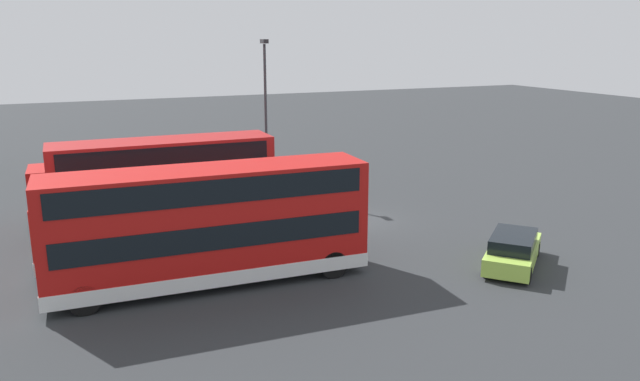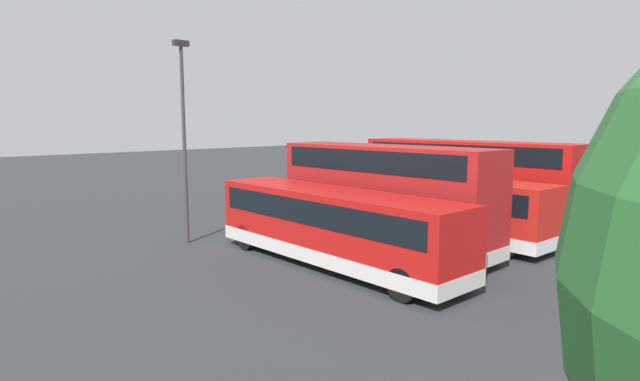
{
  "view_description": "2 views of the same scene",
  "coord_description": "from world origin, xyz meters",
  "px_view_note": "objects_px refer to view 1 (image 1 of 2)",
  "views": [
    {
      "loc": [
        -27.21,
        14.01,
        9.27
      ],
      "look_at": [
        -0.14,
        2.16,
        1.86
      ],
      "focal_mm": 34.58,
      "sensor_mm": 36.0,
      "label": 1
    },
    {
      "loc": [
        19.09,
        23.23,
        5.56
      ],
      "look_at": [
        -0.45,
        2.63,
        1.72
      ],
      "focal_mm": 28.61,
      "sensor_mm": 36.0,
      "label": 2
    }
  ],
  "objects_px": {
    "car_hatchback_silver": "(513,250)",
    "lamp_post_tall": "(266,106)",
    "bus_single_deck_fourth": "(149,185)",
    "bus_double_decker_near_end": "(210,223)",
    "bus_single_deck_second": "(173,222)",
    "bus_double_decker_third": "(165,183)"
  },
  "relations": [
    {
      "from": "bus_single_deck_second",
      "to": "car_hatchback_silver",
      "type": "height_order",
      "value": "bus_single_deck_second"
    },
    {
      "from": "bus_double_decker_near_end",
      "to": "lamp_post_tall",
      "type": "relative_size",
      "value": 1.33
    },
    {
      "from": "bus_double_decker_third",
      "to": "lamp_post_tall",
      "type": "xyz_separation_m",
      "value": [
        5.62,
        -7.05,
        2.81
      ]
    },
    {
      "from": "bus_double_decker_third",
      "to": "car_hatchback_silver",
      "type": "relative_size",
      "value": 2.28
    },
    {
      "from": "bus_double_decker_near_end",
      "to": "lamp_post_tall",
      "type": "distance_m",
      "value": 14.77
    },
    {
      "from": "bus_double_decker_third",
      "to": "lamp_post_tall",
      "type": "distance_m",
      "value": 9.44
    },
    {
      "from": "lamp_post_tall",
      "to": "bus_single_deck_fourth",
      "type": "bearing_deg",
      "value": 106.71
    },
    {
      "from": "bus_single_deck_second",
      "to": "car_hatchback_silver",
      "type": "distance_m",
      "value": 14.3
    },
    {
      "from": "bus_double_decker_near_end",
      "to": "car_hatchback_silver",
      "type": "distance_m",
      "value": 12.41
    },
    {
      "from": "bus_double_decker_near_end",
      "to": "lamp_post_tall",
      "type": "xyz_separation_m",
      "value": [
        12.89,
        -6.66,
        2.8
      ]
    },
    {
      "from": "bus_double_decker_third",
      "to": "bus_single_deck_fourth",
      "type": "distance_m",
      "value": 3.53
    },
    {
      "from": "car_hatchback_silver",
      "to": "bus_single_deck_fourth",
      "type": "bearing_deg",
      "value": 42.15
    },
    {
      "from": "lamp_post_tall",
      "to": "bus_single_deck_second",
      "type": "bearing_deg",
      "value": 141.75
    },
    {
      "from": "bus_single_deck_second",
      "to": "lamp_post_tall",
      "type": "relative_size",
      "value": 1.21
    },
    {
      "from": "bus_double_decker_near_end",
      "to": "bus_double_decker_third",
      "type": "xyz_separation_m",
      "value": [
        7.27,
        0.4,
        -0.0
      ]
    },
    {
      "from": "bus_single_deck_fourth",
      "to": "car_hatchback_silver",
      "type": "distance_m",
      "value": 18.7
    },
    {
      "from": "bus_single_deck_second",
      "to": "bus_single_deck_fourth",
      "type": "relative_size",
      "value": 0.94
    },
    {
      "from": "car_hatchback_silver",
      "to": "lamp_post_tall",
      "type": "height_order",
      "value": "lamp_post_tall"
    },
    {
      "from": "car_hatchback_silver",
      "to": "lamp_post_tall",
      "type": "distance_m",
      "value": 17.47
    },
    {
      "from": "bus_single_deck_fourth",
      "to": "car_hatchback_silver",
      "type": "relative_size",
      "value": 2.56
    },
    {
      "from": "lamp_post_tall",
      "to": "bus_double_decker_third",
      "type": "bearing_deg",
      "value": 128.57
    },
    {
      "from": "bus_double_decker_near_end",
      "to": "bus_single_deck_second",
      "type": "distance_m",
      "value": 3.64
    }
  ]
}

